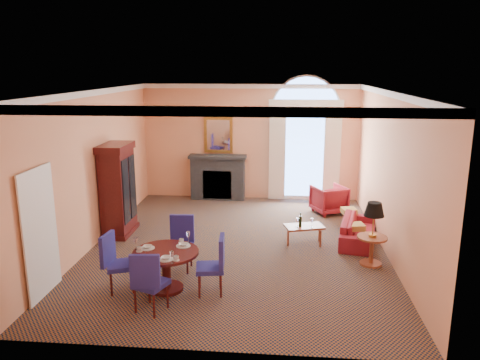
# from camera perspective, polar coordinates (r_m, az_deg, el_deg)

# --- Properties ---
(ground) EXTENTS (7.50, 7.50, 0.00)m
(ground) POSITION_cam_1_polar(r_m,az_deg,el_deg) (9.89, -0.26, -8.03)
(ground) COLOR #12203A
(ground) RESTS_ON ground
(room_envelope) EXTENTS (6.04, 7.52, 3.45)m
(room_envelope) POSITION_cam_1_polar(r_m,az_deg,el_deg) (9.92, -0.06, 7.04)
(room_envelope) COLOR #FDA878
(room_envelope) RESTS_ON ground
(armoire) EXTENTS (0.58, 1.04, 2.03)m
(armoire) POSITION_cam_1_polar(r_m,az_deg,el_deg) (10.67, -14.68, -1.31)
(armoire) COLOR #390D0D
(armoire) RESTS_ON ground
(dining_table) EXTENTS (1.10, 1.10, 0.89)m
(dining_table) POSITION_cam_1_polar(r_m,az_deg,el_deg) (7.96, -9.00, -9.76)
(dining_table) COLOR #390D0D
(dining_table) RESTS_ON ground
(dining_chair_north) EXTENTS (0.46, 0.47, 1.00)m
(dining_chair_north) POSITION_cam_1_polar(r_m,az_deg,el_deg) (8.74, -7.22, -7.11)
(dining_chair_north) COLOR navy
(dining_chair_north) RESTS_ON ground
(dining_chair_south) EXTENTS (0.57, 0.57, 1.00)m
(dining_chair_south) POSITION_cam_1_polar(r_m,az_deg,el_deg) (7.26, -11.14, -11.75)
(dining_chair_south) COLOR navy
(dining_chair_south) RESTS_ON ground
(dining_chair_east) EXTENTS (0.51, 0.51, 1.00)m
(dining_chair_east) POSITION_cam_1_polar(r_m,az_deg,el_deg) (7.73, -3.00, -9.87)
(dining_chair_east) COLOR navy
(dining_chair_east) RESTS_ON ground
(dining_chair_west) EXTENTS (0.57, 0.57, 1.00)m
(dining_chair_west) POSITION_cam_1_polar(r_m,az_deg,el_deg) (8.10, -15.04, -9.22)
(dining_chair_west) COLOR navy
(dining_chair_west) RESTS_ON ground
(sofa) EXTENTS (1.03, 1.82, 0.50)m
(sofa) POSITION_cam_1_polar(r_m,az_deg,el_deg) (10.38, 14.25, -5.92)
(sofa) COLOR maroon
(sofa) RESTS_ON ground
(armchair) EXTENTS (1.02, 1.03, 0.71)m
(armchair) POSITION_cam_1_polar(r_m,az_deg,el_deg) (12.17, 10.78, -2.32)
(armchair) COLOR maroon
(armchair) RESTS_ON ground
(coffee_table) EXTENTS (0.89, 0.64, 0.71)m
(coffee_table) POSITION_cam_1_polar(r_m,az_deg,el_deg) (9.96, 7.81, -5.67)
(coffee_table) COLOR #97492D
(coffee_table) RESTS_ON ground
(side_table) EXTENTS (0.56, 0.56, 1.20)m
(side_table) POSITION_cam_1_polar(r_m,az_deg,el_deg) (9.08, 15.92, -5.36)
(side_table) COLOR #97492D
(side_table) RESTS_ON ground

